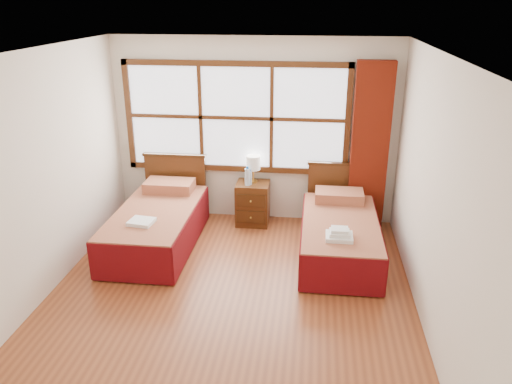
# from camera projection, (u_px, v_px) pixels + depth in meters

# --- Properties ---
(floor) EXTENTS (4.50, 4.50, 0.00)m
(floor) POSITION_uv_depth(u_px,v_px,m) (229.00, 300.00, 5.42)
(floor) COLOR brown
(floor) RESTS_ON ground
(ceiling) EXTENTS (4.50, 4.50, 0.00)m
(ceiling) POSITION_uv_depth(u_px,v_px,m) (223.00, 53.00, 4.48)
(ceiling) COLOR white
(ceiling) RESTS_ON wall_back
(wall_back) EXTENTS (4.00, 0.00, 4.00)m
(wall_back) POSITION_uv_depth(u_px,v_px,m) (254.00, 132.00, 7.03)
(wall_back) COLOR silver
(wall_back) RESTS_ON floor
(wall_left) EXTENTS (0.00, 4.50, 4.50)m
(wall_left) POSITION_uv_depth(u_px,v_px,m) (36.00, 180.00, 5.17)
(wall_left) COLOR silver
(wall_left) RESTS_ON floor
(wall_right) EXTENTS (0.00, 4.50, 4.50)m
(wall_right) POSITION_uv_depth(u_px,v_px,m) (434.00, 197.00, 4.73)
(wall_right) COLOR silver
(wall_right) RESTS_ON floor
(window) EXTENTS (3.16, 0.06, 1.56)m
(window) POSITION_uv_depth(u_px,v_px,m) (236.00, 118.00, 6.95)
(window) COLOR white
(window) RESTS_ON wall_back
(curtain) EXTENTS (0.50, 0.16, 2.30)m
(curtain) POSITION_uv_depth(u_px,v_px,m) (370.00, 147.00, 6.77)
(curtain) COLOR #66180A
(curtain) RESTS_ON wall_back
(bed_left) EXTENTS (0.99, 2.01, 0.96)m
(bed_left) POSITION_uv_depth(u_px,v_px,m) (158.00, 223.00, 6.55)
(bed_left) COLOR #381E0B
(bed_left) RESTS_ON floor
(bed_right) EXTENTS (0.95, 1.97, 0.92)m
(bed_right) POSITION_uv_depth(u_px,v_px,m) (339.00, 234.00, 6.29)
(bed_right) COLOR #381E0B
(bed_right) RESTS_ON floor
(nightstand) EXTENTS (0.46, 0.46, 0.62)m
(nightstand) POSITION_uv_depth(u_px,v_px,m) (253.00, 203.00, 7.15)
(nightstand) COLOR #4B2710
(nightstand) RESTS_ON floor
(towels_left) EXTENTS (0.32, 0.29, 0.05)m
(towels_left) POSITION_uv_depth(u_px,v_px,m) (141.00, 222.00, 6.02)
(towels_left) COLOR white
(towels_left) RESTS_ON bed_left
(towels_right) EXTENTS (0.31, 0.27, 0.13)m
(towels_right) POSITION_uv_depth(u_px,v_px,m) (339.00, 235.00, 5.69)
(towels_right) COLOR white
(towels_right) RESTS_ON bed_right
(lamp) EXTENTS (0.20, 0.20, 0.39)m
(lamp) POSITION_uv_depth(u_px,v_px,m) (253.00, 164.00, 6.99)
(lamp) COLOR gold
(lamp) RESTS_ON nightstand
(bottle_near) EXTENTS (0.07, 0.07, 0.28)m
(bottle_near) POSITION_uv_depth(u_px,v_px,m) (247.00, 177.00, 6.92)
(bottle_near) COLOR silver
(bottle_near) RESTS_ON nightstand
(bottle_far) EXTENTS (0.06, 0.06, 0.22)m
(bottle_far) POSITION_uv_depth(u_px,v_px,m) (250.00, 178.00, 6.95)
(bottle_far) COLOR silver
(bottle_far) RESTS_ON nightstand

